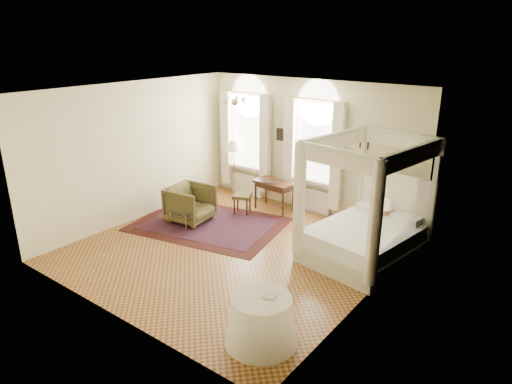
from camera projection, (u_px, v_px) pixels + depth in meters
ground at (234, 249)px, 9.65m from camera, size 6.00×6.00×0.00m
room_walls at (232, 159)px, 9.00m from camera, size 6.00×6.00×6.00m
window_left at (247, 143)px, 12.40m from camera, size 1.62×0.27×3.29m
window_right at (314, 155)px, 11.21m from camera, size 1.62×0.27×3.29m
chandelier at (235, 101)px, 10.11m from camera, size 0.51×0.45×0.50m
wall_pictures at (312, 138)px, 11.21m from camera, size 2.54×0.03×0.39m
canopy_bed at (364, 233)px, 9.07m from camera, size 2.19×2.54×2.47m
nightstand at (387, 231)px, 9.80m from camera, size 0.46×0.42×0.62m
nightstand_lamp at (385, 205)px, 9.62m from camera, size 0.28×0.28×0.41m
writing_desk at (274, 186)px, 11.56m from camera, size 1.08×0.63×0.77m
laptop at (271, 182)px, 11.45m from camera, size 0.38×0.30×0.03m
stool at (242, 197)px, 11.48m from camera, size 0.57×0.57×0.49m
armchair at (190, 204)px, 10.96m from camera, size 1.09×1.07×0.89m
coffee_table at (182, 213)px, 10.65m from camera, size 0.59×0.43×0.39m
floor_lamp at (234, 148)px, 12.50m from camera, size 0.40×0.40×1.57m
oriental_rug at (209, 224)px, 10.89m from camera, size 3.85×3.10×0.01m
side_table at (261, 320)px, 6.65m from camera, size 1.10×1.10×0.75m
book at (264, 294)px, 6.61m from camera, size 0.25×0.29×0.02m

